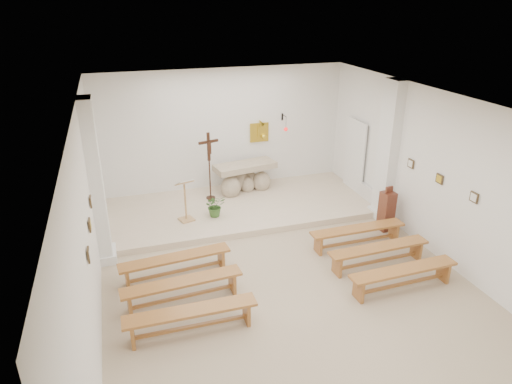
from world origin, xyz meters
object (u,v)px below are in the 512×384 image
object	(u,v)px
bench_left_front	(175,262)
bench_left_second	(182,286)
donation_pedestal	(387,211)
bench_right_third	(403,274)
bench_right_front	(357,232)
lectern	(185,200)
bench_right_second	(378,251)
crucifix_stand	(209,161)
bench_left_third	(191,315)
altar	(244,179)

from	to	relation	value
bench_left_front	bench_left_second	size ratio (longest dim) A/B	1.00
donation_pedestal	bench_right_third	world-z (taller)	donation_pedestal
bench_right_front	lectern	bearing A→B (deg)	147.80
bench_left_front	lectern	bearing A→B (deg)	69.58
bench_left_second	bench_right_second	bearing A→B (deg)	-3.93
bench_right_second	bench_right_third	size ratio (longest dim) A/B	1.00
crucifix_stand	bench_right_third	size ratio (longest dim) A/B	0.83
donation_pedestal	bench_left_third	world-z (taller)	donation_pedestal
bench_left_front	bench_right_second	size ratio (longest dim) A/B	1.01
bench_right_front	bench_right_second	xyz separation A→B (m)	(0.00, -0.88, 0.00)
lectern	bench_right_second	xyz separation A→B (m)	(3.50, -3.04, -0.34)
bench_left_front	bench_right_second	world-z (taller)	same
donation_pedestal	bench_right_third	bearing A→B (deg)	-122.51
bench_left_third	bench_right_third	bearing A→B (deg)	0.42
bench_right_front	bench_right_third	size ratio (longest dim) A/B	1.00
bench_left_second	bench_right_front	bearing A→B (deg)	8.20
lectern	donation_pedestal	world-z (taller)	lectern
bench_left_third	bench_left_second	bearing A→B (deg)	90.42
altar	bench_right_second	bearing A→B (deg)	-79.74
crucifix_stand	bench_right_third	xyz separation A→B (m)	(2.65, -5.05, -0.87)
bench_left_front	bench_left_second	world-z (taller)	same
bench_left_front	bench_left_third	size ratio (longest dim) A/B	1.01
bench_right_third	bench_right_front	bearing A→B (deg)	88.53
altar	bench_left_third	distance (m)	5.85
altar	bench_right_third	bearing A→B (deg)	-82.86
bench_left_third	bench_right_third	world-z (taller)	same
donation_pedestal	lectern	bearing A→B (deg)	152.53
bench_right_second	bench_left_third	size ratio (longest dim) A/B	1.00
bench_left_second	bench_right_second	size ratio (longest dim) A/B	1.00
lectern	bench_left_third	size ratio (longest dim) A/B	0.49
lectern	bench_left_third	bearing A→B (deg)	-114.37
bench_left_second	bench_left_third	distance (m)	0.88
lectern	bench_left_third	distance (m)	3.98
altar	bench_right_third	distance (m)	5.54
lectern	bench_left_front	size ratio (longest dim) A/B	0.49
altar	lectern	size ratio (longest dim) A/B	1.64
crucifix_stand	bench_left_second	world-z (taller)	crucifix_stand
crucifix_stand	bench_right_front	distance (m)	4.32
bench_right_second	bench_left_third	bearing A→B (deg)	-169.71
crucifix_stand	bench_right_second	size ratio (longest dim) A/B	0.83
crucifix_stand	donation_pedestal	bearing A→B (deg)	-52.69
altar	crucifix_stand	bearing A→B (deg)	-176.38
crucifix_stand	bench_left_front	world-z (taller)	crucifix_stand
lectern	bench_left_front	xyz separation A→B (m)	(-0.59, -2.17, -0.34)
donation_pedestal	bench_right_front	distance (m)	1.18
altar	bench_right_front	xyz separation A→B (m)	(1.61, -3.54, -0.14)
crucifix_stand	bench_left_second	distance (m)	4.50
bench_left_second	bench_right_third	world-z (taller)	same
lectern	bench_right_front	distance (m)	4.13
altar	bench_right_front	distance (m)	3.89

